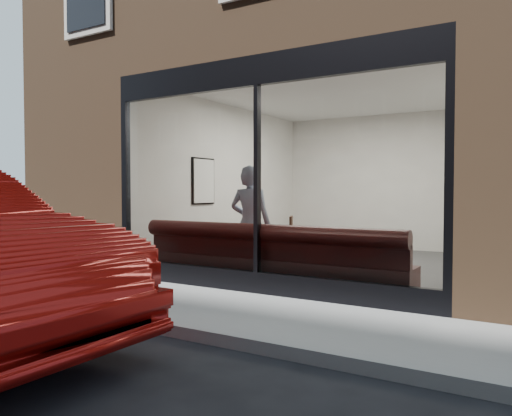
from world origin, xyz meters
The scene contains 20 objects.
ground centered at (0.00, 0.00, 0.00)m, with size 120.00×120.00×0.00m, color black.
sidewalk_near centered at (0.00, 1.00, 0.01)m, with size 40.00×2.00×0.01m, color gray.
kerb_near centered at (0.00, -0.05, 0.06)m, with size 40.00×0.10×0.12m, color gray.
host_building_pier_left centered at (-3.75, 8.00, 1.60)m, with size 2.50×12.00×3.20m, color brown.
host_building_backfill centered at (0.00, 11.00, 1.60)m, with size 5.00×6.00×3.20m, color brown.
cafe_floor centered at (0.00, 5.00, 0.02)m, with size 6.00×6.00×0.00m, color #2D2D30.
cafe_ceiling centered at (0.00, 5.00, 3.19)m, with size 6.00×6.00×0.00m, color white.
cafe_wall_back centered at (0.00, 7.99, 1.60)m, with size 5.00×5.00×0.00m, color silver.
cafe_wall_left centered at (-2.49, 5.00, 1.60)m, with size 6.00×6.00×0.00m, color silver.
cafe_wall_right centered at (2.49, 5.00, 1.60)m, with size 6.00×6.00×0.00m, color silver.
storefront_kick centered at (0.00, 2.05, 0.15)m, with size 5.00×0.10×0.30m, color black.
storefront_header centered at (0.00, 2.05, 3.00)m, with size 5.00×0.10×0.40m, color black.
storefront_mullion centered at (0.00, 2.05, 1.55)m, with size 0.06×0.10×2.50m, color black.
storefront_glass centered at (0.00, 2.02, 1.55)m, with size 4.80×4.80×0.00m, color white.
banquette centered at (0.00, 2.45, 0.23)m, with size 4.00×0.55×0.45m, color #3A1715.
person centered at (-0.56, 2.77, 0.89)m, with size 0.65×0.43×1.78m, color #94A6C4.
cafe_table_left centered at (-1.04, 3.00, 0.74)m, with size 0.59×0.59×0.04m, color #332113.
cafe_table_right centered at (0.86, 3.49, 0.74)m, with size 0.64×0.64×0.04m, color #332113.
cafe_chair_left centered at (-0.69, 3.97, 0.24)m, with size 0.40×0.40×0.04m, color #332113.
wall_poster centered at (-2.45, 4.10, 1.58)m, with size 0.02×0.63×0.85m, color white.
Camera 1 is at (3.46, -3.69, 1.40)m, focal length 35.00 mm.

